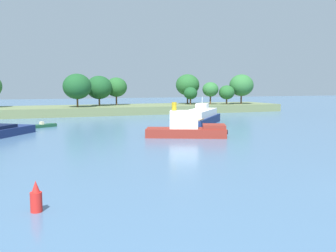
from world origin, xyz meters
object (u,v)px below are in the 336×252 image
Objects in this scene: tugboat at (187,128)px; channel_buoy_red at (36,199)px; white_riverboat at (199,118)px; small_motorboat at (44,126)px.

channel_buoy_red is (-21.92, -27.48, -0.48)m from tugboat.
tugboat is 35.16m from channel_buoy_red.
small_motorboat is at bearing 167.68° from white_riverboat.
small_motorboat is at bearing 86.41° from channel_buoy_red.
channel_buoy_red is at bearing -126.09° from white_riverboat.
tugboat is (-9.09, -15.05, -0.06)m from white_riverboat.
channel_buoy_red is at bearing -128.58° from tugboat.
white_riverboat is at bearing 58.88° from tugboat.
small_motorboat is (-27.95, 6.10, -1.06)m from white_riverboat.
white_riverboat reaches higher than small_motorboat.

